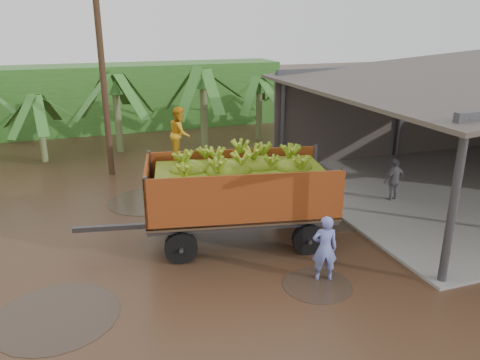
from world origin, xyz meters
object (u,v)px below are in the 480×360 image
(banana_trailer, at_px, (239,190))
(utility_pole, at_px, (102,71))
(man_blue, at_px, (325,248))
(man_grey, at_px, (394,180))

(banana_trailer, distance_m, utility_pole, 8.36)
(banana_trailer, xyz_separation_m, man_blue, (1.23, -2.67, -0.70))
(man_blue, bearing_deg, banana_trailer, -48.23)
(man_blue, height_order, man_grey, man_blue)
(banana_trailer, bearing_deg, utility_pole, 122.50)
(banana_trailer, height_order, utility_pole, utility_pole)
(man_blue, xyz_separation_m, utility_pole, (-4.16, 10.05, 3.29))
(man_grey, bearing_deg, man_blue, 28.08)
(utility_pole, bearing_deg, man_blue, -67.52)
(banana_trailer, relative_size, utility_pole, 0.88)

